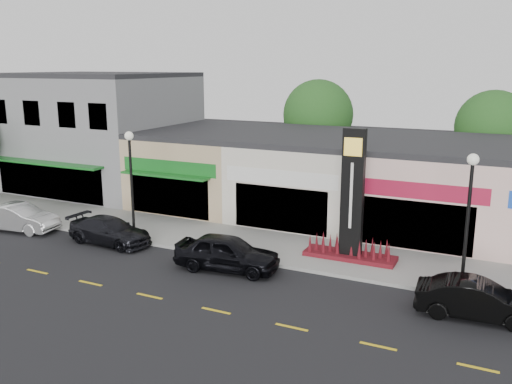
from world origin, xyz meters
TOP-DOWN VIEW (x-y plane):
  - ground at (0.00, 0.00)m, footprint 120.00×120.00m
  - sidewalk at (0.00, 4.35)m, footprint 52.00×4.30m
  - curb at (0.00, 2.10)m, footprint 52.00×0.20m
  - building_grey_2story at (-18.00, 11.48)m, footprint 12.00×10.95m
  - shop_beige at (-8.50, 11.46)m, footprint 7.00×10.85m
  - shop_cream at (-1.50, 11.47)m, footprint 7.00×10.01m
  - shop_pink_w at (5.50, 11.47)m, footprint 7.00×10.01m
  - tree_rear_west at (-4.00, 19.50)m, footprint 5.20×5.20m
  - tree_rear_mid at (8.00, 19.50)m, footprint 4.80×4.80m
  - lamp_west_near at (-8.00, 2.50)m, footprint 0.44×0.44m
  - lamp_east_near at (8.00, 2.50)m, footprint 0.44×0.44m
  - pylon_sign at (3.00, 4.20)m, footprint 4.20×1.30m
  - car_white_van at (-14.63, 1.03)m, footprint 2.09×4.60m
  - car_dark_sedan at (-8.69, 1.44)m, footprint 2.11×4.67m
  - car_black_sedan at (-1.60, 0.82)m, footprint 2.37×4.84m
  - car_black_conv at (8.69, 0.52)m, footprint 1.77×4.35m

SIDE VIEW (x-z plane):
  - ground at x=0.00m, z-range 0.00..0.00m
  - sidewalk at x=0.00m, z-range 0.00..0.15m
  - curb at x=0.00m, z-range 0.00..0.15m
  - car_dark_sedan at x=-8.69m, z-range 0.00..1.33m
  - car_black_conv at x=8.69m, z-range 0.00..1.40m
  - car_white_van at x=-14.63m, z-range 0.00..1.46m
  - car_black_sedan at x=-1.60m, z-range 0.00..1.59m
  - pylon_sign at x=3.00m, z-range -0.73..5.27m
  - shop_cream at x=-1.50m, z-range 0.00..4.80m
  - shop_pink_w at x=5.50m, z-range 0.00..4.80m
  - shop_beige at x=-8.50m, z-range 0.00..4.80m
  - lamp_west_near at x=-8.00m, z-range 0.74..6.21m
  - lamp_east_near at x=8.00m, z-range 0.74..6.21m
  - building_grey_2story at x=-18.00m, z-range -0.01..8.29m
  - tree_rear_mid at x=8.00m, z-range 1.24..8.53m
  - tree_rear_west at x=-4.00m, z-range 1.30..9.13m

